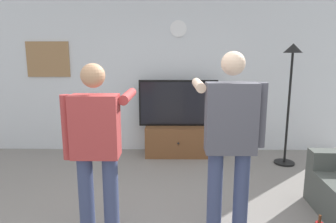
% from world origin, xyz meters
% --- Properties ---
extents(back_wall, '(6.40, 0.10, 2.70)m').
position_xyz_m(back_wall, '(0.00, 2.95, 1.35)').
color(back_wall, silver).
rests_on(back_wall, ground_plane).
extents(tv_stand, '(1.12, 0.49, 0.52)m').
position_xyz_m(tv_stand, '(0.22, 2.60, 0.26)').
color(tv_stand, brown).
rests_on(tv_stand, ground_plane).
extents(television, '(1.35, 0.07, 0.79)m').
position_xyz_m(television, '(0.22, 2.65, 0.92)').
color(television, black).
rests_on(television, tv_stand).
extents(wall_clock, '(0.28, 0.03, 0.28)m').
position_xyz_m(wall_clock, '(0.22, 2.89, 2.17)').
color(wall_clock, white).
extents(framed_picture, '(0.76, 0.04, 0.61)m').
position_xyz_m(framed_picture, '(-2.07, 2.90, 1.65)').
color(framed_picture, '#997047').
extents(floor_lamp, '(0.32, 0.32, 1.90)m').
position_xyz_m(floor_lamp, '(1.94, 2.20, 1.36)').
color(floor_lamp, black).
rests_on(floor_lamp, ground_plane).
extents(person_standing_nearer_lamp, '(0.60, 0.78, 1.67)m').
position_xyz_m(person_standing_nearer_lamp, '(-0.56, 0.15, 0.95)').
color(person_standing_nearer_lamp, '#384266').
rests_on(person_standing_nearer_lamp, ground_plane).
extents(person_standing_nearer_couch, '(0.63, 0.78, 1.77)m').
position_xyz_m(person_standing_nearer_couch, '(0.64, 0.21, 1.01)').
color(person_standing_nearer_couch, '#384266').
rests_on(person_standing_nearer_couch, ground_plane).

